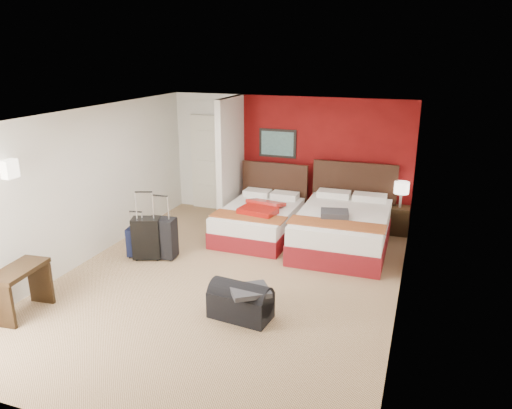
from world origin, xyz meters
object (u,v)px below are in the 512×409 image
at_px(bed_right, 342,230).
at_px(table_lamp, 401,195).
at_px(duffel_bag, 241,303).
at_px(suitcase_navy, 138,244).
at_px(red_suitcase_open, 262,207).
at_px(bed_left, 259,222).
at_px(suitcase_charcoal, 162,239).
at_px(nightstand, 399,220).
at_px(suitcase_black, 147,239).
at_px(desk, 21,291).

relative_size(bed_right, table_lamp, 4.50).
bearing_deg(duffel_bag, suitcase_navy, 158.29).
distance_m(bed_right, red_suitcase_open, 1.51).
xyz_separation_m(suitcase_navy, duffel_bag, (2.34, -1.24, -0.04)).
height_order(bed_left, red_suitcase_open, red_suitcase_open).
bearing_deg(suitcase_charcoal, red_suitcase_open, 41.94).
xyz_separation_m(nightstand, table_lamp, (0.00, 0.00, 0.51)).
bearing_deg(suitcase_navy, suitcase_charcoal, 3.57).
height_order(table_lamp, suitcase_charcoal, table_lamp).
bearing_deg(suitcase_black, bed_right, 7.00).
xyz_separation_m(nightstand, desk, (-4.48, -4.76, 0.07)).
bearing_deg(table_lamp, suitcase_navy, -147.11).
xyz_separation_m(bed_right, nightstand, (0.89, 1.07, -0.07)).
distance_m(bed_left, duffel_bag, 2.94).
bearing_deg(bed_right, red_suitcase_open, -178.43).
xyz_separation_m(bed_right, table_lamp, (0.89, 1.07, 0.44)).
bearing_deg(table_lamp, desk, -133.21).
relative_size(bed_left, suitcase_charcoal, 2.76).
relative_size(bed_right, suitcase_navy, 4.55).
height_order(suitcase_black, duffel_bag, suitcase_black).
bearing_deg(bed_left, suitcase_black, -130.59).
bearing_deg(suitcase_navy, bed_right, 14.27).
distance_m(duffel_bag, desk, 2.89).
distance_m(suitcase_charcoal, desk, 2.39).
height_order(red_suitcase_open, table_lamp, table_lamp).
distance_m(nightstand, desk, 6.54).
distance_m(bed_right, suitcase_navy, 3.54).
bearing_deg(table_lamp, nightstand, 0.00).
height_order(bed_left, bed_right, bed_right).
distance_m(suitcase_black, suitcase_charcoal, 0.25).
xyz_separation_m(suitcase_black, suitcase_charcoal, (0.23, 0.11, -0.01)).
height_order(suitcase_charcoal, desk, suitcase_charcoal).
relative_size(red_suitcase_open, suitcase_navy, 1.84).
xyz_separation_m(suitcase_black, desk, (-0.59, -2.13, -0.01)).
relative_size(nightstand, desk, 0.66).
distance_m(nightstand, duffel_bag, 4.24).
height_order(bed_left, suitcase_black, suitcase_black).
relative_size(suitcase_charcoal, desk, 0.84).
xyz_separation_m(red_suitcase_open, duffel_bag, (0.64, -2.74, -0.41)).
bearing_deg(suitcase_black, nightstand, 13.58).
height_order(bed_right, red_suitcase_open, red_suitcase_open).
relative_size(red_suitcase_open, desk, 1.11).
bearing_deg(red_suitcase_open, table_lamp, 34.41).
bearing_deg(nightstand, bed_left, -158.51).
height_order(bed_right, nightstand, bed_right).
distance_m(table_lamp, suitcase_navy, 4.87).
height_order(red_suitcase_open, nightstand, red_suitcase_open).
xyz_separation_m(table_lamp, suitcase_charcoal, (-3.66, -2.52, -0.44)).
height_order(suitcase_charcoal, suitcase_navy, suitcase_charcoal).
bearing_deg(desk, red_suitcase_open, 54.15).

